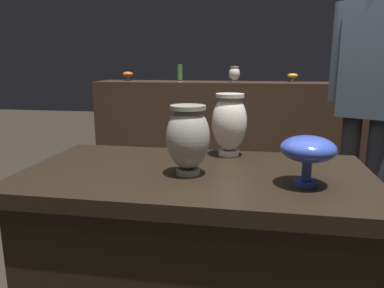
% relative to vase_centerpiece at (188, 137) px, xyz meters
% --- Properties ---
extents(display_plinth, '(1.20, 0.64, 0.80)m').
position_rel_vase_centerpiece_xyz_m(display_plinth, '(0.02, 0.04, -0.52)').
color(display_plinth, black).
rests_on(display_plinth, ground_plane).
extents(back_display_shelf, '(2.60, 0.40, 0.99)m').
position_rel_vase_centerpiece_xyz_m(back_display_shelf, '(0.02, 2.24, -0.43)').
color(back_display_shelf, '#382619').
rests_on(back_display_shelf, ground_plane).
extents(vase_centerpiece, '(0.15, 0.15, 0.23)m').
position_rel_vase_centerpiece_xyz_m(vase_centerpiece, '(0.00, 0.00, 0.00)').
color(vase_centerpiece, gray).
rests_on(vase_centerpiece, display_plinth).
extents(vase_tall_behind, '(0.17, 0.17, 0.15)m').
position_rel_vase_centerpiece_xyz_m(vase_tall_behind, '(0.38, -0.05, -0.02)').
color(vase_tall_behind, '#2D429E').
rests_on(vase_tall_behind, display_plinth).
extents(vase_left_accent, '(0.14, 0.14, 0.25)m').
position_rel_vase_centerpiece_xyz_m(vase_left_accent, '(0.12, 0.28, 0.01)').
color(vase_left_accent, silver).
rests_on(vase_left_accent, display_plinth).
extents(shelf_vase_left, '(0.06, 0.06, 0.16)m').
position_rel_vase_centerpiece_xyz_m(shelf_vase_left, '(-0.50, 2.27, 0.14)').
color(shelf_vase_left, '#477A38').
rests_on(shelf_vase_left, back_display_shelf).
extents(shelf_vase_right, '(0.09, 0.09, 0.08)m').
position_rel_vase_centerpiece_xyz_m(shelf_vase_right, '(0.54, 2.32, 0.12)').
color(shelf_vase_right, orange).
rests_on(shelf_vase_right, back_display_shelf).
extents(shelf_vase_center, '(0.10, 0.10, 0.14)m').
position_rel_vase_centerpiece_xyz_m(shelf_vase_center, '(0.02, 2.17, 0.14)').
color(shelf_vase_center, silver).
rests_on(shelf_vase_center, back_display_shelf).
extents(shelf_vase_far_right, '(0.08, 0.08, 0.25)m').
position_rel_vase_centerpiece_xyz_m(shelf_vase_far_right, '(1.06, 2.23, 0.18)').
color(shelf_vase_far_right, '#7A388E').
rests_on(shelf_vase_far_right, back_display_shelf).
extents(shelf_vase_far_left, '(0.10, 0.10, 0.09)m').
position_rel_vase_centerpiece_xyz_m(shelf_vase_far_left, '(-1.02, 2.29, 0.13)').
color(shelf_vase_far_left, '#E55B1E').
rests_on(shelf_vase_far_left, back_display_shelf).
extents(visitor_near_right, '(0.42, 0.31, 1.73)m').
position_rel_vase_centerpiece_xyz_m(visitor_near_right, '(0.86, 1.11, 0.10)').
color(visitor_near_right, '#232328').
rests_on(visitor_near_right, ground_plane).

